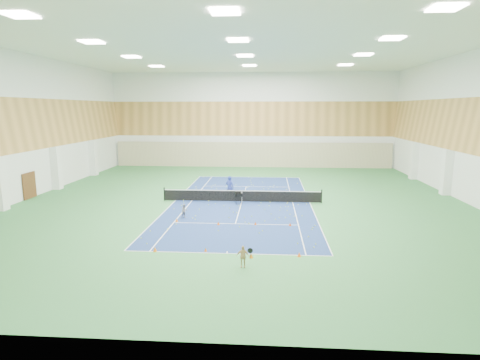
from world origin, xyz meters
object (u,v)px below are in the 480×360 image
object	(u,v)px
tennis_net	(242,195)
child_apron	(243,256)
coach	(230,187)
ball_cart	(238,198)
child_court	(184,211)

from	to	relation	value
tennis_net	child_apron	bearing A→B (deg)	-86.00
coach	tennis_net	bearing A→B (deg)	151.91
tennis_net	child_apron	xyz separation A→B (m)	(0.95, -13.62, -0.01)
tennis_net	coach	bearing A→B (deg)	134.50
coach	ball_cart	xyz separation A→B (m)	(0.88, -1.94, -0.51)
tennis_net	coach	world-z (taller)	coach
child_apron	ball_cart	distance (m)	12.85
child_apron	ball_cart	world-z (taller)	child_apron
tennis_net	coach	distance (m)	1.61
tennis_net	child_court	size ratio (longest dim) A/B	12.90
child_apron	ball_cart	size ratio (longest dim) A/B	1.19
child_court	ball_cart	bearing A→B (deg)	6.98
ball_cart	coach	bearing A→B (deg)	97.95
tennis_net	child_court	bearing A→B (deg)	-125.13
tennis_net	child_apron	distance (m)	13.65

